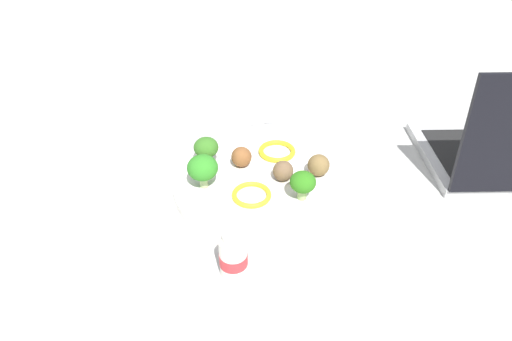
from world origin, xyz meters
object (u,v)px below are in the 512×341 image
object	(u,v)px
broccoli_floret_front_left	(203,168)
meatball_mid_left	(241,157)
plate	(256,184)
broccoli_floret_back_right	(206,148)
meatball_back_left	(319,165)
napkin	(266,110)
knife	(257,109)
broccoli_floret_front_right	(303,183)
pepper_ring_front_right	(251,195)
yogurt_bottle	(235,256)
meatball_front_right	(283,171)
pepper_ring_mid_right	(277,151)
fork	(273,110)

from	to	relation	value
broccoli_floret_front_left	meatball_mid_left	bearing A→B (deg)	143.66
plate	broccoli_floret_front_left	size ratio (longest dim) A/B	4.78
broccoli_floret_back_right	meatball_back_left	xyz separation A→B (m)	(-0.00, 0.20, -0.01)
napkin	knife	size ratio (longest dim) A/B	1.17
broccoli_floret_front_left	broccoli_floret_front_right	bearing A→B (deg)	88.37
pepper_ring_front_right	yogurt_bottle	bearing A→B (deg)	1.28
napkin	broccoli_floret_front_left	bearing A→B (deg)	-11.43
broccoli_floret_back_right	yogurt_bottle	distance (m)	0.24
plate	meatball_front_right	bearing A→B (deg)	102.43
plate	napkin	size ratio (longest dim) A/B	1.65
meatball_back_left	napkin	world-z (taller)	meatball_back_left
broccoli_floret_front_right	pepper_ring_mid_right	bearing A→B (deg)	-155.59
napkin	yogurt_bottle	xyz separation A→B (m)	(0.46, 0.02, 0.03)
meatball_mid_left	napkin	bearing A→B (deg)	177.58
fork	pepper_ring_mid_right	bearing A→B (deg)	9.72
broccoli_floret_front_left	plate	bearing A→B (deg)	110.28
pepper_ring_front_right	pepper_ring_mid_right	size ratio (longest dim) A/B	0.94
meatball_mid_left	yogurt_bottle	world-z (taller)	yogurt_bottle
napkin	knife	world-z (taller)	knife
pepper_ring_mid_right	broccoli_floret_front_right	bearing A→B (deg)	24.41
fork	plate	bearing A→B (deg)	1.02
broccoli_floret_front_left	pepper_ring_mid_right	world-z (taller)	broccoli_floret_front_left
broccoli_floret_front_right	pepper_ring_front_right	world-z (taller)	broccoli_floret_front_right
broccoli_floret_back_right	fork	distance (m)	0.25
broccoli_floret_front_left	napkin	distance (m)	0.31
plate	fork	distance (m)	0.26
broccoli_floret_front_right	yogurt_bottle	size ratio (longest dim) A/B	0.68
plate	yogurt_bottle	world-z (taller)	yogurt_bottle
napkin	yogurt_bottle	size ratio (longest dim) A/B	2.35
napkin	yogurt_bottle	world-z (taller)	yogurt_bottle
meatball_back_left	fork	xyz separation A→B (m)	(-0.23, -0.11, -0.03)
broccoli_floret_front_left	napkin	size ratio (longest dim) A/B	0.34
broccoli_floret_front_right	fork	distance (m)	0.31
broccoli_floret_back_right	knife	world-z (taller)	broccoli_floret_back_right
pepper_ring_front_right	fork	distance (m)	0.30
broccoli_floret_front_right	meatball_front_right	world-z (taller)	broccoli_floret_front_right
fork	knife	world-z (taller)	same
broccoli_floret_front_left	yogurt_bottle	xyz separation A→B (m)	(0.16, 0.08, -0.02)
pepper_ring_front_right	fork	bearing A→B (deg)	-179.30
plate	meatball_back_left	size ratio (longest dim) A/B	7.43
yogurt_bottle	knife	bearing A→B (deg)	-174.57
pepper_ring_mid_right	yogurt_bottle	xyz separation A→B (m)	(0.28, -0.02, 0.01)
plate	napkin	world-z (taller)	plate
meatball_mid_left	napkin	xyz separation A→B (m)	(-0.23, 0.01, -0.03)
broccoli_floret_front_left	fork	size ratio (longest dim) A/B	0.48
broccoli_floret_front_right	yogurt_bottle	bearing A→B (deg)	-26.70
pepper_ring_front_right	knife	world-z (taller)	pepper_ring_front_right
meatball_mid_left	yogurt_bottle	distance (m)	0.23
broccoli_floret_back_right	broccoli_floret_front_right	bearing A→B (deg)	68.73
broccoli_floret_back_right	meatball_front_right	world-z (taller)	broccoli_floret_back_right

